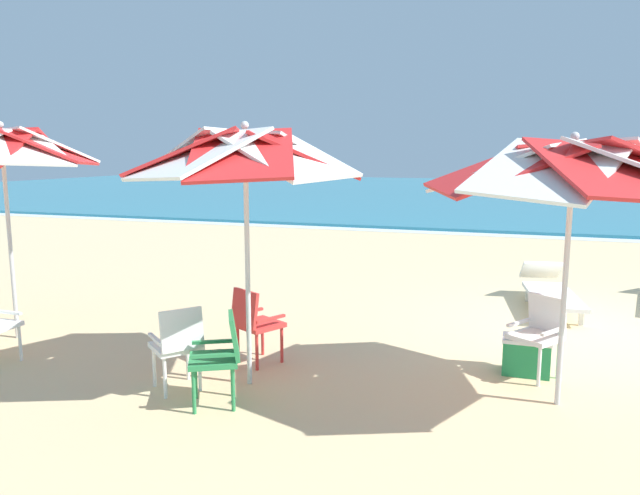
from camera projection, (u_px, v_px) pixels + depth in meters
name	position (u px, v px, depth m)	size (l,w,h in m)	color
ground_plane	(607.00, 336.00, 7.67)	(80.00, 80.00, 0.00)	beige
sea	(542.00, 194.00, 33.59)	(80.00, 36.00, 0.10)	teal
surf_foam	(562.00, 238.00, 16.48)	(80.00, 0.70, 0.01)	white
beach_umbrella_0	(573.00, 169.00, 5.23)	(2.63, 2.63, 2.53)	silver
plastic_chair_0	(539.00, 331.00, 6.22)	(0.62, 0.63, 0.87)	white
beach_umbrella_1	(245.00, 156.00, 5.72)	(2.36, 2.36, 2.65)	silver
plastic_chair_1	(254.00, 321.00, 6.58)	(0.60, 0.61, 0.87)	red
plastic_chair_2	(220.00, 353.00, 5.51)	(0.61, 0.60, 0.87)	#2D8C4C
plastic_chair_3	(178.00, 343.00, 5.82)	(0.63, 0.63, 0.87)	white
beach_umbrella_2	(2.00, 149.00, 7.21)	(2.26, 2.26, 2.73)	silver
sun_lounger_1	(550.00, 291.00, 8.95)	(0.92, 2.21, 0.62)	white
cooler_box	(526.00, 355.00, 6.33)	(0.50, 0.34, 0.40)	#238C4C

